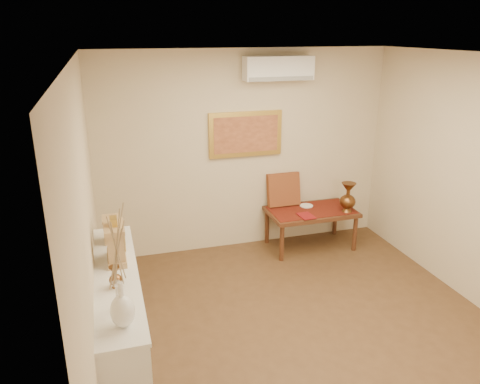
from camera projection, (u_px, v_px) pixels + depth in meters
name	position (u px, v px, depth m)	size (l,w,h in m)	color
floor	(310.00, 335.00, 4.72)	(4.50, 4.50, 0.00)	brown
ceiling	(326.00, 57.00, 3.83)	(4.50, 4.50, 0.00)	silver
wall_back	(245.00, 152.00, 6.31)	(4.00, 0.02, 2.70)	beige
wall_left	(89.00, 236.00, 3.74)	(0.02, 4.50, 2.70)	beige
white_vase	(119.00, 270.00, 3.08)	(0.17, 0.17, 0.88)	white
candlestick	(117.00, 296.00, 3.37)	(0.11, 0.11, 0.23)	silver
brass_urn_small	(115.00, 274.00, 3.67)	(0.10, 0.10, 0.23)	brown
table_cloth	(311.00, 210.00, 6.47)	(1.14, 0.59, 0.01)	#5F1A0F
brass_urn_tall	(348.00, 194.00, 6.33)	(0.22, 0.22, 0.49)	brown
plate	(306.00, 206.00, 6.59)	(0.19, 0.19, 0.01)	white
menu	(306.00, 216.00, 6.23)	(0.18, 0.25, 0.01)	maroon
cushion	(283.00, 189.00, 6.57)	(0.46, 0.10, 0.46)	#5E1512
display_ledge	(121.00, 324.00, 4.07)	(0.37, 2.02, 0.98)	white
mantel_clock	(116.00, 242.00, 4.08)	(0.17, 0.36, 0.41)	tan
wooden_chest	(112.00, 229.00, 4.48)	(0.16, 0.21, 0.24)	tan
low_table	(311.00, 214.00, 6.49)	(1.20, 0.70, 0.55)	#512A18
painting	(246.00, 134.00, 6.21)	(1.00, 0.06, 0.60)	gold
ac_unit	(278.00, 68.00, 5.94)	(0.90, 0.25, 0.30)	white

